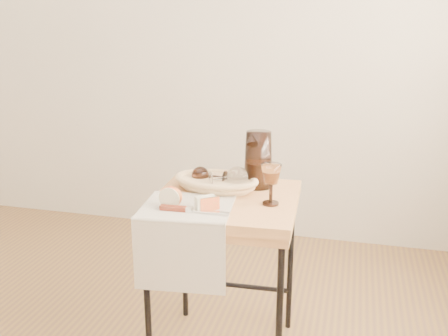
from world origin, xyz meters
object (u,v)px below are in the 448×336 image
(pitcher, at_px, (258,159))
(table_knife, at_px, (192,209))
(wine_goblet, at_px, (271,184))
(tea_towel, at_px, (187,207))
(bread_basket, at_px, (216,183))
(goblet_lying_a, at_px, (211,176))
(side_table, at_px, (225,278))
(apple_half, at_px, (171,196))
(goblet_lying_b, at_px, (226,178))

(pitcher, height_order, table_knife, pitcher)
(pitcher, relative_size, wine_goblet, 1.73)
(tea_towel, bearing_deg, table_knife, -63.44)
(bread_basket, height_order, table_knife, bread_basket)
(pitcher, bearing_deg, goblet_lying_a, 178.45)
(bread_basket, bearing_deg, table_knife, -85.60)
(wine_goblet, bearing_deg, pitcher, 113.72)
(side_table, xyz_separation_m, table_knife, (-0.07, -0.19, 0.36))
(tea_towel, relative_size, wine_goblet, 2.07)
(tea_towel, relative_size, table_knife, 1.31)
(bread_basket, distance_m, goblet_lying_a, 0.04)
(wine_goblet, xyz_separation_m, apple_half, (-0.33, -0.12, -0.03))
(apple_half, bearing_deg, goblet_lying_a, 74.29)
(tea_towel, relative_size, pitcher, 1.20)
(side_table, distance_m, wine_goblet, 0.46)
(table_knife, bearing_deg, bread_basket, 84.63)
(apple_half, bearing_deg, tea_towel, 18.96)
(tea_towel, height_order, table_knife, table_knife)
(bread_basket, bearing_deg, apple_half, -105.07)
(goblet_lying_a, distance_m, goblet_lying_b, 0.08)
(apple_half, height_order, table_knife, apple_half)
(side_table, relative_size, wine_goblet, 4.46)
(tea_towel, relative_size, bread_basket, 1.05)
(goblet_lying_b, xyz_separation_m, table_knife, (-0.06, -0.26, -0.04))
(wine_goblet, bearing_deg, bread_basket, 153.67)
(side_table, distance_m, table_knife, 0.41)
(side_table, bearing_deg, apple_half, -134.12)
(goblet_lying_b, height_order, wine_goblet, wine_goblet)
(goblet_lying_b, height_order, apple_half, goblet_lying_b)
(tea_towel, distance_m, table_knife, 0.06)
(wine_goblet, xyz_separation_m, table_knife, (-0.25, -0.16, -0.06))
(wine_goblet, bearing_deg, goblet_lying_a, 153.65)
(tea_towel, distance_m, apple_half, 0.07)
(bread_basket, xyz_separation_m, goblet_lying_a, (-0.03, 0.01, 0.02))
(tea_towel, distance_m, bread_basket, 0.23)
(pitcher, relative_size, apple_half, 3.21)
(wine_goblet, bearing_deg, apple_half, -159.53)
(side_table, height_order, table_knife, table_knife)
(bread_basket, relative_size, table_knife, 1.25)
(pitcher, xyz_separation_m, table_knife, (-0.16, -0.35, -0.10))
(goblet_lying_b, bearing_deg, side_table, -105.42)
(bread_basket, height_order, pitcher, pitcher)
(goblet_lying_a, xyz_separation_m, goblet_lying_b, (0.07, -0.03, 0.01))
(side_table, xyz_separation_m, apple_half, (-0.16, -0.16, 0.39))
(side_table, relative_size, bread_basket, 2.27)
(goblet_lying_b, relative_size, pitcher, 0.53)
(goblet_lying_b, distance_m, wine_goblet, 0.22)
(goblet_lying_a, bearing_deg, bread_basket, 159.06)
(goblet_lying_b, bearing_deg, tea_towel, -141.05)
(pitcher, relative_size, table_knife, 1.10)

